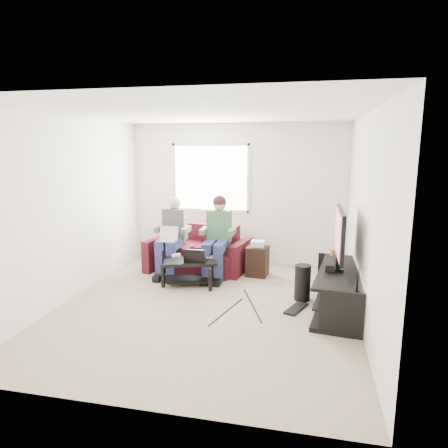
{
  "coord_description": "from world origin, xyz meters",
  "views": [
    {
      "loc": [
        1.33,
        -5.03,
        2.19
      ],
      "look_at": [
        0.11,
        0.6,
        1.06
      ],
      "focal_mm": 32.0,
      "sensor_mm": 36.0,
      "label": 1
    }
  ],
  "objects_px": {
    "sofa": "(199,253)",
    "tv_stand": "(337,292)",
    "subwoofer": "(303,283)",
    "coffee_table": "(190,266)",
    "tv": "(340,235)",
    "end_table": "(257,260)"
  },
  "relations": [
    {
      "from": "sofa",
      "to": "tv_stand",
      "type": "bearing_deg",
      "value": -29.88
    },
    {
      "from": "subwoofer",
      "to": "end_table",
      "type": "xyz_separation_m",
      "value": [
        -0.78,
        0.96,
        0.01
      ]
    },
    {
      "from": "coffee_table",
      "to": "end_table",
      "type": "bearing_deg",
      "value": 34.36
    },
    {
      "from": "tv_stand",
      "to": "tv",
      "type": "xyz_separation_m",
      "value": [
        -0.0,
        0.1,
        0.77
      ]
    },
    {
      "from": "subwoofer",
      "to": "end_table",
      "type": "distance_m",
      "value": 1.24
    },
    {
      "from": "sofa",
      "to": "coffee_table",
      "type": "xyz_separation_m",
      "value": [
        0.08,
        -0.8,
        0.0
      ]
    },
    {
      "from": "tv_stand",
      "to": "subwoofer",
      "type": "height_order",
      "value": "tv_stand"
    },
    {
      "from": "tv_stand",
      "to": "subwoofer",
      "type": "xyz_separation_m",
      "value": [
        -0.47,
        0.25,
        0.01
      ]
    },
    {
      "from": "end_table",
      "to": "sofa",
      "type": "bearing_deg",
      "value": 173.58
    },
    {
      "from": "tv",
      "to": "subwoofer",
      "type": "xyz_separation_m",
      "value": [
        -0.47,
        0.15,
        -0.75
      ]
    },
    {
      "from": "tv_stand",
      "to": "tv",
      "type": "height_order",
      "value": "tv"
    },
    {
      "from": "end_table",
      "to": "subwoofer",
      "type": "bearing_deg",
      "value": -51.0
    },
    {
      "from": "coffee_table",
      "to": "subwoofer",
      "type": "distance_m",
      "value": 1.79
    },
    {
      "from": "coffee_table",
      "to": "tv_stand",
      "type": "bearing_deg",
      "value": -13.41
    },
    {
      "from": "sofa",
      "to": "subwoofer",
      "type": "relative_size",
      "value": 3.54
    },
    {
      "from": "tv",
      "to": "end_table",
      "type": "relative_size",
      "value": 1.8
    },
    {
      "from": "tv",
      "to": "end_table",
      "type": "xyz_separation_m",
      "value": [
        -1.25,
        1.11,
        -0.74
      ]
    },
    {
      "from": "tv",
      "to": "subwoofer",
      "type": "height_order",
      "value": "tv"
    },
    {
      "from": "tv_stand",
      "to": "tv",
      "type": "relative_size",
      "value": 1.57
    },
    {
      "from": "tv",
      "to": "subwoofer",
      "type": "relative_size",
      "value": 2.12
    },
    {
      "from": "subwoofer",
      "to": "coffee_table",
      "type": "bearing_deg",
      "value": 170.83
    },
    {
      "from": "tv",
      "to": "tv_stand",
      "type": "bearing_deg",
      "value": -88.53
    }
  ]
}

